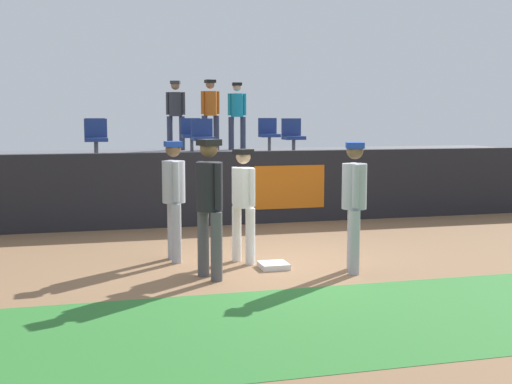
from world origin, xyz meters
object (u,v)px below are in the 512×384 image
object	(u,v)px
seat_front_center	(203,135)
spectator_capped	(237,111)
player_umpire	(209,199)
seat_front_left	(96,136)
seat_back_right	(269,133)
seat_back_center	(191,133)
seat_back_left	(95,134)
player_coach_visitor	(174,192)
player_fielder_home	(243,198)
spectator_casual	(176,110)
player_runner_visitor	(354,197)
seat_front_right	(293,135)
spectator_hooded	(210,109)
first_base	(274,265)

from	to	relation	value
seat_front_center	spectator_capped	xyz separation A→B (m)	(1.42, 2.76, 0.55)
player_umpire	spectator_capped	size ratio (longest dim) A/B	1.07
seat_front_left	seat_back_right	bearing A→B (deg)	22.68
seat_front_center	seat_back_center	distance (m)	1.80
seat_back_left	player_coach_visitor	bearing A→B (deg)	-81.22
player_fielder_home	seat_front_left	world-z (taller)	seat_front_left
seat_front_center	seat_back_left	world-z (taller)	same
player_fielder_home	spectator_casual	world-z (taller)	spectator_casual
player_umpire	spectator_casual	bearing A→B (deg)	153.73
player_runner_visitor	spectator_capped	distance (m)	8.79
player_runner_visitor	seat_front_left	xyz separation A→B (m)	(-3.36, 5.93, 0.70)
seat_front_right	seat_back_right	distance (m)	1.80
player_coach_visitor	seat_front_left	distance (m)	4.73
seat_front_left	spectator_casual	bearing A→B (deg)	53.89
seat_back_center	spectator_casual	xyz separation A→B (m)	(-0.23, 1.08, 0.57)
spectator_hooded	spectator_capped	xyz separation A→B (m)	(0.72, 0.03, -0.04)
seat_front_right	player_runner_visitor	bearing A→B (deg)	-99.68
spectator_hooded	seat_front_center	bearing A→B (deg)	66.46
seat_front_center	spectator_capped	size ratio (longest dim) A/B	0.48
spectator_hooded	player_runner_visitor	bearing A→B (deg)	83.26
seat_front_center	seat_front_left	distance (m)	2.29
first_base	player_umpire	size ratio (longest dim) A/B	0.21
player_fielder_home	player_coach_visitor	distance (m)	1.06
first_base	seat_back_center	size ratio (longest dim) A/B	0.48
player_runner_visitor	spectator_casual	bearing A→B (deg)	-153.32
player_coach_visitor	seat_front_right	distance (m)	5.71
seat_front_right	seat_back_right	xyz separation A→B (m)	(-0.06, 1.80, 0.00)
seat_back_center	spectator_hooded	size ratio (longest dim) A/B	0.46
seat_back_right	spectator_casual	distance (m)	2.52
first_base	player_fielder_home	size ratio (longest dim) A/B	0.23
seat_front_center	seat_front_right	world-z (taller)	same
seat_front_left	player_fielder_home	bearing A→B (deg)	-68.12
spectator_hooded	seat_front_right	bearing A→B (deg)	107.68
seat_back_left	player_runner_visitor	bearing A→B (deg)	-66.72
seat_front_left	spectator_capped	size ratio (longest dim) A/B	0.48
player_runner_visitor	seat_back_left	world-z (taller)	seat_back_left
first_base	seat_back_right	xyz separation A→B (m)	(1.98, 7.24, 1.72)
seat_front_left	spectator_capped	bearing A→B (deg)	36.61
player_coach_visitor	seat_front_center	world-z (taller)	seat_front_center
seat_back_right	spectator_hooded	size ratio (longest dim) A/B	0.46
seat_back_left	spectator_casual	world-z (taller)	spectator_casual
spectator_casual	player_coach_visitor	bearing A→B (deg)	97.92
player_runner_visitor	spectator_casual	distance (m)	8.99
seat_front_right	spectator_hooded	world-z (taller)	spectator_hooded
player_fielder_home	spectator_hooded	distance (m)	7.87
spectator_capped	seat_back_left	bearing A→B (deg)	20.18
seat_front_center	seat_back_center	xyz separation A→B (m)	(0.04, 1.80, 0.00)
player_coach_visitor	spectator_hooded	distance (m)	7.67
player_fielder_home	first_base	bearing A→B (deg)	6.64
spectator_capped	spectator_casual	bearing A→B (deg)	1.24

